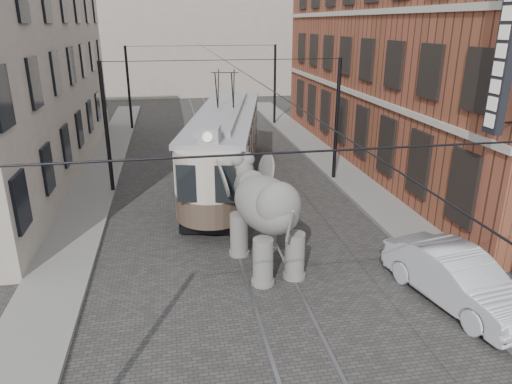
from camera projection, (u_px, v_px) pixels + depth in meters
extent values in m
plane|color=#3C3A38|center=(253.00, 237.00, 17.58)|extent=(120.00, 120.00, 0.00)
cube|color=slate|center=(403.00, 224.00, 18.56)|extent=(2.00, 60.00, 0.15)
cube|color=slate|center=(69.00, 250.00, 16.46)|extent=(2.00, 60.00, 0.15)
cube|color=brown|center=(423.00, 52.00, 25.73)|extent=(8.00, 26.00, 12.00)
cube|color=#A09384|center=(190.00, 27.00, 52.26)|extent=(28.00, 10.00, 14.00)
imported|color=#B2B2B7|center=(457.00, 278.00, 13.28)|extent=(2.64, 4.94, 1.55)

